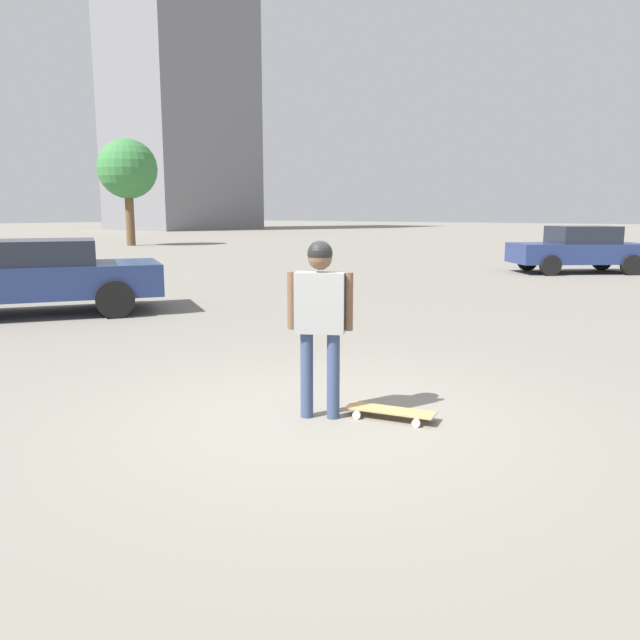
{
  "coord_description": "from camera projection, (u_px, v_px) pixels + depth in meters",
  "views": [
    {
      "loc": [
        -4.41,
        -3.36,
        1.87
      ],
      "look_at": [
        0.0,
        0.0,
        0.92
      ],
      "focal_mm": 35.0,
      "sensor_mm": 36.0,
      "label": 1
    }
  ],
  "objects": [
    {
      "name": "ground_plane",
      "position": [
        320.0,
        417.0,
        5.78
      ],
      "size": [
        220.0,
        220.0,
        0.0
      ],
      "primitive_type": "plane",
      "color": "gray"
    },
    {
      "name": "person",
      "position": [
        320.0,
        309.0,
        5.6
      ],
      "size": [
        0.39,
        0.53,
        1.63
      ],
      "rotation": [
        0.0,
        0.0,
        -1.05
      ],
      "color": "#38476B",
      "rests_on": "ground_plane"
    },
    {
      "name": "skateboard",
      "position": [
        390.0,
        411.0,
        5.72
      ],
      "size": [
        0.43,
        0.85,
        0.09
      ],
      "rotation": [
        0.0,
        0.0,
        1.81
      ],
      "color": "tan",
      "rests_on": "ground_plane"
    },
    {
      "name": "car_parked_near",
      "position": [
        31.0,
        275.0,
        11.47
      ],
      "size": [
        4.91,
        4.04,
        1.38
      ],
      "rotation": [
        0.0,
        0.0,
        2.58
      ],
      "color": "navy",
      "rests_on": "ground_plane"
    },
    {
      "name": "car_parked_far",
      "position": [
        579.0,
        249.0,
        19.55
      ],
      "size": [
        4.0,
        4.18,
        1.46
      ],
      "rotation": [
        0.0,
        0.0,
        2.3
      ],
      "color": "navy",
      "rests_on": "ground_plane"
    },
    {
      "name": "building_block_distant",
      "position": [
        180.0,
        73.0,
        68.6
      ],
      "size": [
        14.53,
        11.0,
        34.16
      ],
      "color": "slate",
      "rests_on": "ground_plane"
    },
    {
      "name": "tree_distant",
      "position": [
        128.0,
        170.0,
        35.24
      ],
      "size": [
        3.33,
        3.33,
        5.99
      ],
      "color": "brown",
      "rests_on": "ground_plane"
    }
  ]
}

